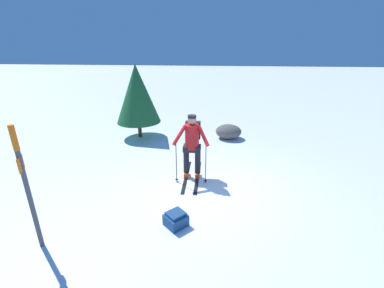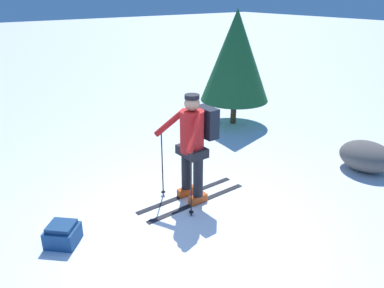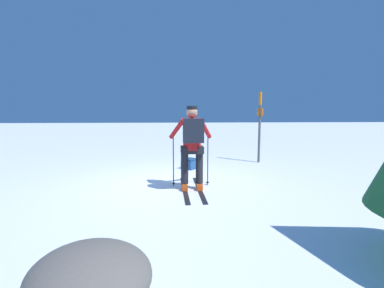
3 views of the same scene
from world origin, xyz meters
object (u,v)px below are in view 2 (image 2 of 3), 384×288
dropped_backpack (63,234)px  skier (194,140)px  pine_tree (236,56)px  rock_boulder (366,156)px

dropped_backpack → skier: bearing=87.1°
pine_tree → rock_boulder: bearing=2.9°
skier → pine_tree: (-2.33, 2.98, 0.65)m
dropped_backpack → pine_tree: (-2.22, 5.04, 1.51)m
dropped_backpack → pine_tree: 5.71m
dropped_backpack → rock_boulder: (1.16, 5.21, 0.13)m
rock_boulder → pine_tree: bearing=-177.1°
skier → pine_tree: pine_tree is taller
rock_boulder → skier: bearing=-108.5°
dropped_backpack → rock_boulder: bearing=77.5°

